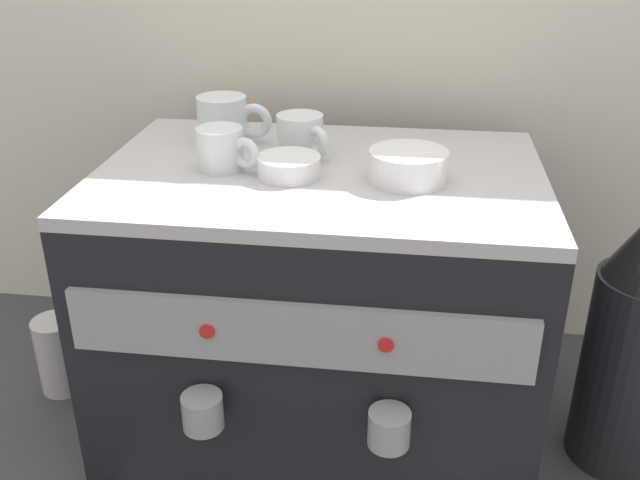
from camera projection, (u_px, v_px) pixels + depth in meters
ground_plane at (320, 413)px, 1.25m from camera, size 4.00×4.00×0.00m
tiled_backsplash_wall at (345, 35)px, 1.29m from camera, size 2.80×0.03×1.18m
espresso_machine at (320, 304)px, 1.15m from camera, size 0.66×0.56×0.46m
ceramic_cup_0 at (222, 149)px, 1.04m from camera, size 0.10×0.07×0.06m
ceramic_cup_1 at (225, 120)px, 1.15m from camera, size 0.12×0.08×0.08m
ceramic_cup_2 at (301, 135)px, 1.10m from camera, size 0.09×0.09×0.06m
ceramic_bowl_0 at (289, 167)px, 1.02m from camera, size 0.09×0.09×0.03m
ceramic_bowl_1 at (408, 167)px, 1.00m from camera, size 0.11×0.11×0.04m
coffee_grinder at (639, 339)px, 1.07m from camera, size 0.15×0.15×0.45m
milk_pitcher at (59, 354)px, 1.29m from camera, size 0.08×0.08×0.14m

